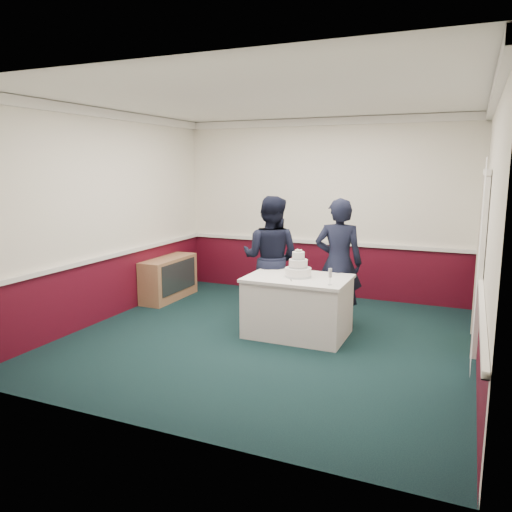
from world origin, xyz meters
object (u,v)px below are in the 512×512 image
at_px(person_man, 271,258).
at_px(cake_table, 298,306).
at_px(wedding_cake, 298,268).
at_px(person_woman, 338,263).
at_px(sideboard, 169,278).
at_px(champagne_flute, 330,274).
at_px(cake_knife, 291,280).

bearing_deg(person_man, cake_table, 134.93).
xyz_separation_m(wedding_cake, person_woman, (0.38, 0.60, -0.01)).
relative_size(sideboard, person_woman, 0.67).
bearing_deg(person_woman, person_man, -8.74).
relative_size(sideboard, champagne_flute, 5.85).
relative_size(person_man, person_woman, 1.00).
relative_size(cake_table, person_man, 0.74).
distance_m(wedding_cake, person_man, 0.85).
xyz_separation_m(person_man, person_woman, (1.00, 0.02, -0.00)).
bearing_deg(wedding_cake, cake_table, -90.00).
distance_m(wedding_cake, cake_knife, 0.23).
bearing_deg(wedding_cake, person_woman, 57.57).
bearing_deg(person_man, person_woman, 179.29).
height_order(sideboard, person_man, person_man).
bearing_deg(sideboard, champagne_flute, -20.82).
height_order(cake_table, wedding_cake, wedding_cake).
bearing_deg(cake_knife, champagne_flute, -32.02).
xyz_separation_m(cake_knife, person_man, (-0.59, 0.78, 0.10)).
relative_size(wedding_cake, champagne_flute, 1.78).
relative_size(champagne_flute, person_man, 0.11).
bearing_deg(person_man, sideboard, -10.76).
distance_m(cake_table, cake_knife, 0.44).
bearing_deg(person_woman, cake_table, 47.76).
height_order(wedding_cake, person_woman, person_woman).
bearing_deg(cake_table, cake_knife, -98.53).
bearing_deg(cake_table, champagne_flute, -29.25).
xyz_separation_m(cake_table, person_woman, (0.38, 0.60, 0.49)).
xyz_separation_m(sideboard, person_woman, (2.96, -0.29, 0.54)).
bearing_deg(sideboard, person_woman, -5.62).
relative_size(sideboard, person_man, 0.67).
distance_m(cake_table, person_woman, 0.87).
height_order(cake_knife, person_woman, person_woman).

